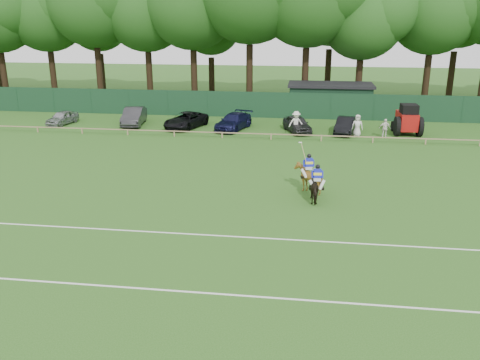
% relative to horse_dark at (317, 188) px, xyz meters
% --- Properties ---
extents(ground, '(160.00, 160.00, 0.00)m').
position_rel_horse_dark_xyz_m(ground, '(-4.49, -4.12, -0.74)').
color(ground, '#1E4C14').
rests_on(ground, ground).
extents(horse_dark, '(1.01, 1.84, 1.48)m').
position_rel_horse_dark_xyz_m(horse_dark, '(0.00, 0.00, 0.00)').
color(horse_dark, black).
rests_on(horse_dark, ground).
extents(horse_chestnut, '(1.68, 1.80, 1.67)m').
position_rel_horse_dark_xyz_m(horse_chestnut, '(-0.47, 1.54, 0.10)').
color(horse_chestnut, brown).
rests_on(horse_chestnut, ground).
extents(sedan_silver, '(2.05, 3.80, 1.23)m').
position_rel_horse_dark_xyz_m(sedan_silver, '(-22.90, 17.30, -0.13)').
color(sedan_silver, '#9EA0A3').
rests_on(sedan_silver, ground).
extents(sedan_grey, '(2.32, 4.93, 1.56)m').
position_rel_horse_dark_xyz_m(sedan_grey, '(-16.32, 17.96, 0.04)').
color(sedan_grey, '#303032').
rests_on(sedan_grey, ground).
extents(suv_black, '(3.67, 5.36, 1.36)m').
position_rel_horse_dark_xyz_m(suv_black, '(-11.33, 17.32, -0.06)').
color(suv_black, black).
rests_on(suv_black, ground).
extents(sedan_navy, '(3.21, 5.14, 1.39)m').
position_rel_horse_dark_xyz_m(sedan_navy, '(-7.04, 17.25, -0.05)').
color(sedan_navy, '#111236').
rests_on(sedan_navy, ground).
extents(hatch_grey, '(2.94, 4.36, 1.38)m').
position_rel_horse_dark_xyz_m(hatch_grey, '(-1.50, 16.97, -0.05)').
color(hatch_grey, '#2A2A2C').
rests_on(hatch_grey, ground).
extents(estate_black, '(2.20, 4.32, 1.36)m').
position_rel_horse_dark_xyz_m(estate_black, '(2.56, 17.00, -0.06)').
color(estate_black, black).
rests_on(estate_black, ground).
extents(spectator_left, '(1.42, 1.05, 1.96)m').
position_rel_horse_dark_xyz_m(spectator_left, '(-1.58, 16.02, 0.24)').
color(spectator_left, silver).
rests_on(spectator_left, ground).
extents(spectator_mid, '(0.93, 0.40, 1.57)m').
position_rel_horse_dark_xyz_m(spectator_mid, '(5.61, 15.74, 0.04)').
color(spectator_mid, white).
rests_on(spectator_mid, ground).
extents(spectator_right, '(0.90, 0.60, 1.82)m').
position_rel_horse_dark_xyz_m(spectator_right, '(3.44, 15.94, 0.17)').
color(spectator_right, silver).
rests_on(spectator_right, ground).
extents(rider_dark, '(0.93, 0.42, 1.41)m').
position_rel_horse_dark_xyz_m(rider_dark, '(0.00, -0.01, 0.69)').
color(rider_dark, silver).
rests_on(rider_dark, ground).
extents(rider_chestnut, '(0.97, 0.51, 2.05)m').
position_rel_horse_dark_xyz_m(rider_chestnut, '(-0.47, 1.53, 0.85)').
color(rider_chestnut, silver).
rests_on(rider_chestnut, ground).
extents(pitch_lines, '(60.00, 5.10, 0.01)m').
position_rel_horse_dark_xyz_m(pitch_lines, '(-4.49, -7.62, -0.73)').
color(pitch_lines, silver).
rests_on(pitch_lines, ground).
extents(pitch_rail, '(62.10, 0.10, 0.50)m').
position_rel_horse_dark_xyz_m(pitch_rail, '(-4.49, 13.88, -0.30)').
color(pitch_rail, '#997F5B').
rests_on(pitch_rail, ground).
extents(perimeter_fence, '(92.08, 0.08, 2.50)m').
position_rel_horse_dark_xyz_m(perimeter_fence, '(-4.49, 22.88, 0.51)').
color(perimeter_fence, '#14351E').
rests_on(perimeter_fence, ground).
extents(utility_shed, '(8.40, 4.40, 3.04)m').
position_rel_horse_dark_xyz_m(utility_shed, '(1.51, 25.88, 0.80)').
color(utility_shed, '#14331E').
rests_on(utility_shed, ground).
extents(tree_row, '(96.00, 12.00, 21.00)m').
position_rel_horse_dark_xyz_m(tree_row, '(-2.49, 30.88, -0.74)').
color(tree_row, '#26561C').
rests_on(tree_row, ground).
extents(tractor, '(2.23, 3.17, 2.59)m').
position_rel_horse_dark_xyz_m(tractor, '(7.60, 17.22, 0.48)').
color(tractor, '#A2110E').
rests_on(tractor, ground).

